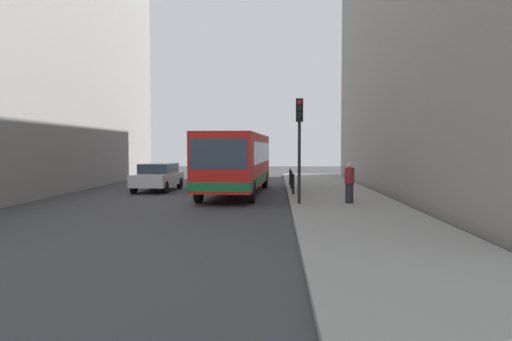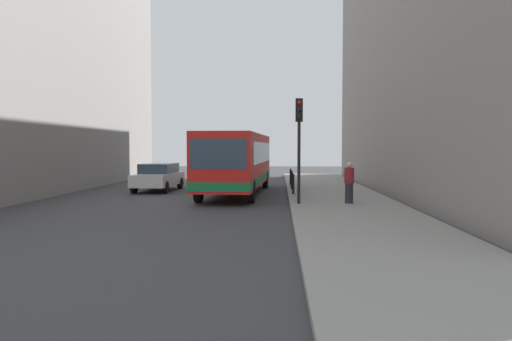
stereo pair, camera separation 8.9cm
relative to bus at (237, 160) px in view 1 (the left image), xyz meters
name	(u,v)px [view 1 (the left image)]	position (x,y,z in m)	size (l,w,h in m)	color
ground_plane	(216,201)	(-0.67, -3.35, -1.73)	(80.00, 80.00, 0.00)	#38383A
sidewalk	(340,200)	(4.73, -3.35, -1.65)	(4.40, 40.00, 0.15)	gray
building_left	(5,41)	(-12.17, 0.65, 6.16)	(7.00, 32.00, 15.78)	gray
building_right	(453,33)	(10.83, 0.65, 6.35)	(7.00, 32.00, 16.15)	gray
bus	(237,160)	(0.00, 0.00, 0.00)	(3.05, 11.13, 3.00)	red
car_beside_bus	(158,176)	(-4.41, 1.61, -0.94)	(2.05, 4.49, 1.48)	silver
traffic_light	(299,131)	(2.88, -5.44, 1.28)	(0.28, 0.33, 4.10)	black
bollard_near	(293,184)	(2.78, -1.42, -1.10)	(0.11, 0.11, 0.95)	black
bollard_mid	(292,180)	(2.78, 1.37, -1.10)	(0.11, 0.11, 0.95)	black
bollard_far	(290,177)	(2.78, 4.15, -1.10)	(0.11, 0.11, 0.95)	black
pedestrian_near_signal	(349,183)	(4.87, -5.20, -0.77)	(0.38, 0.38, 1.62)	#26262D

